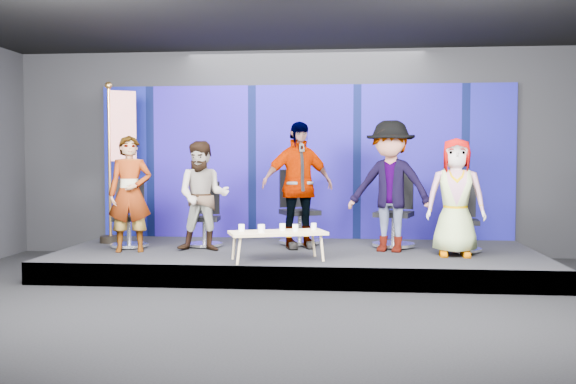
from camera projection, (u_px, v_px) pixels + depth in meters
name	position (u px, v px, depth m)	size (l,w,h in m)	color
ground	(279.00, 309.00, 7.06)	(10.00, 10.00, 0.00)	black
room_walls	(279.00, 87.00, 6.94)	(10.02, 8.02, 3.51)	black
riser	(297.00, 260.00, 9.54)	(7.00, 3.00, 0.30)	black
backdrop	(304.00, 162.00, 10.91)	(7.00, 0.08, 2.60)	#071052
chair_a	(129.00, 225.00, 9.82)	(0.71, 0.71, 1.04)	silver
panelist_a	(130.00, 194.00, 9.30)	(0.62, 0.40, 1.69)	black
chair_b	(205.00, 225.00, 9.92)	(0.60, 0.60, 1.00)	silver
panelist_b	(203.00, 196.00, 9.39)	(0.78, 0.61, 1.61)	black
chair_c	(299.00, 219.00, 10.19)	(0.88, 0.88, 1.18)	silver
panelist_c	(298.00, 185.00, 9.65)	(1.12, 0.47, 1.91)	black
chair_d	(394.00, 222.00, 9.84)	(0.82, 0.82, 1.18)	silver
panelist_d	(390.00, 186.00, 9.32)	(1.23, 0.71, 1.91)	black
chair_e	(462.00, 229.00, 9.37)	(0.62, 0.62, 1.01)	silver
panelist_e	(456.00, 197.00, 8.89)	(0.80, 0.52, 1.64)	black
coffee_table	(278.00, 234.00, 8.52)	(1.37, 0.92, 0.39)	tan
mug_a	(242.00, 228.00, 8.50)	(0.08, 0.08, 0.10)	silver
mug_b	(261.00, 229.00, 8.36)	(0.09, 0.09, 0.11)	silver
mug_c	(282.00, 227.00, 8.61)	(0.08, 0.08, 0.10)	silver
mug_d	(295.00, 228.00, 8.54)	(0.08, 0.08, 0.09)	silver
mug_e	(314.00, 226.00, 8.73)	(0.07, 0.07, 0.09)	silver
flag_stand	(118.00, 158.00, 10.33)	(0.57, 0.38, 2.58)	black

